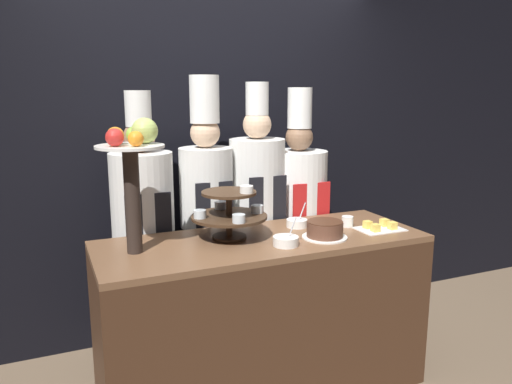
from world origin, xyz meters
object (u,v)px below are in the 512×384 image
at_px(serving_bowl_far, 297,223).
at_px(chef_left, 143,223).
at_px(fruit_pedestal, 133,159).
at_px(chef_right, 298,209).
at_px(serving_bowl_near, 286,241).
at_px(chef_center_right, 257,206).
at_px(chef_center_left, 207,207).
at_px(cake_round, 325,230).
at_px(tiered_stand, 230,211).
at_px(cake_square_tray, 380,227).
at_px(cup_white, 347,221).

height_order(serving_bowl_far, chef_left, chef_left).
relative_size(fruit_pedestal, chef_right, 0.39).
height_order(serving_bowl_near, chef_right, chef_right).
bearing_deg(chef_center_right, serving_bowl_near, -101.49).
bearing_deg(chef_center_left, chef_right, -0.01).
bearing_deg(cake_round, serving_bowl_far, 97.94).
xyz_separation_m(serving_bowl_far, chef_left, (-0.86, 0.42, -0.01)).
xyz_separation_m(tiered_stand, cake_square_tray, (0.90, -0.19, -0.14)).
relative_size(cake_round, serving_bowl_far, 1.72).
bearing_deg(chef_right, serving_bowl_near, -122.56).
bearing_deg(chef_center_left, cake_square_tray, -37.54).
bearing_deg(chef_center_right, tiered_stand, -128.07).
bearing_deg(cake_square_tray, chef_left, 152.46).
bearing_deg(serving_bowl_near, serving_bowl_far, 53.07).
relative_size(cup_white, chef_center_right, 0.04).
distance_m(chef_center_left, chef_right, 0.68).
relative_size(chef_left, chef_center_right, 0.97).
xyz_separation_m(chef_left, chef_center_left, (0.41, 0.00, 0.06)).
bearing_deg(chef_center_left, cake_round, -55.00).
bearing_deg(chef_left, tiered_stand, -50.81).
distance_m(serving_bowl_near, chef_center_left, 0.76).
xyz_separation_m(cup_white, serving_bowl_near, (-0.52, -0.19, -0.01)).
distance_m(fruit_pedestal, chef_left, 0.71).
distance_m(tiered_stand, chef_right, 0.86).
height_order(cup_white, chef_center_left, chef_center_left).
xyz_separation_m(serving_bowl_far, chef_center_right, (-0.08, 0.42, 0.02)).
relative_size(chef_center_right, chef_right, 1.02).
relative_size(cake_round, chef_center_right, 0.14).
xyz_separation_m(tiered_stand, cake_round, (0.50, -0.20, -0.11)).
relative_size(cup_white, chef_center_left, 0.04).
relative_size(tiered_stand, chef_center_right, 0.24).
distance_m(fruit_pedestal, cake_round, 1.13).
distance_m(fruit_pedestal, chef_center_right, 1.13).
bearing_deg(serving_bowl_near, tiered_stand, 133.37).
xyz_separation_m(cake_square_tray, chef_center_left, (-0.88, 0.67, 0.06)).
distance_m(cup_white, chef_center_right, 0.65).
distance_m(cake_round, serving_bowl_far, 0.27).
distance_m(serving_bowl_near, chef_right, 0.87).
bearing_deg(chef_center_right, fruit_pedestal, -150.41).
relative_size(serving_bowl_near, chef_right, 0.09).
xyz_separation_m(tiered_stand, cup_white, (0.75, -0.05, -0.13)).
height_order(serving_bowl_near, chef_left, chef_left).
bearing_deg(chef_center_right, chef_right, 0.02).
xyz_separation_m(cake_round, cake_square_tray, (0.39, 0.01, -0.03)).
xyz_separation_m(cake_round, serving_bowl_far, (-0.04, 0.27, -0.02)).
relative_size(cup_white, serving_bowl_far, 0.47).
xyz_separation_m(tiered_stand, chef_right, (0.70, 0.48, -0.16)).
bearing_deg(fruit_pedestal, serving_bowl_near, -15.89).
bearing_deg(tiered_stand, cake_round, -22.01).
bearing_deg(serving_bowl_near, chef_right, 57.44).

